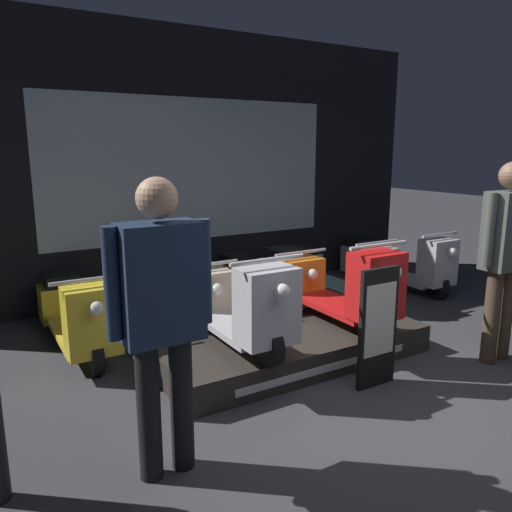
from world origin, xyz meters
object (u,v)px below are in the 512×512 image
Objects in this scene: scooter_backrow_1 at (180,297)px; person_left_browsing at (161,307)px; scooter_backrow_2 at (265,283)px; price_sign_board at (378,327)px; scooter_display_left at (225,300)px; scooter_backrow_3 at (336,272)px; scooter_backrow_0 at (76,314)px; scooter_backrow_4 at (396,263)px; person_right_browsing at (505,248)px; scooter_display_right at (325,283)px.

scooter_backrow_1 is 2.47m from person_left_browsing.
scooter_backrow_2 is 1.92× the size of price_sign_board.
scooter_backrow_3 is at bearing 26.54° from scooter_display_left.
scooter_backrow_0 is 2.27m from person_left_browsing.
price_sign_board is (1.77, 0.18, -0.51)m from person_left_browsing.
scooter_backrow_1 and scooter_backrow_4 have the same top height.
scooter_backrow_1 is at bearing 111.77° from price_sign_board.
scooter_display_left reaches higher than scooter_backrow_0.
person_left_browsing reaches higher than scooter_display_left.
scooter_backrow_0 is 2.70m from price_sign_board.
person_left_browsing is at bearing 180.00° from person_right_browsing.
scooter_backrow_2 is 2.49m from person_right_browsing.
scooter_backrow_3 is at bearing 57.86° from price_sign_board.
scooter_display_left is 2.38m from person_right_browsing.
scooter_display_left is 1.00× the size of scooter_backrow_2.
person_left_browsing is (-0.97, -2.17, 0.66)m from scooter_backrow_1.
scooter_backrow_2 is at bearing 180.00° from scooter_backrow_3.
scooter_backrow_2 and scooter_backrow_4 have the same top height.
scooter_backrow_0 is 1.02m from scooter_backrow_1.
person_right_browsing is (-0.02, -2.17, 0.68)m from scooter_backrow_3.
scooter_display_right is at bearing -88.56° from scooter_backrow_2.
scooter_display_right reaches higher than scooter_backrow_0.
scooter_backrow_0 is (-2.08, 1.03, -0.24)m from scooter_display_right.
scooter_backrow_4 is at bearing 26.98° from scooter_display_right.
person_right_browsing reaches higher than scooter_display_right.
scooter_backrow_2 is at bearing 114.83° from person_right_browsing.
scooter_backrow_4 is (3.09, 1.03, -0.24)m from scooter_display_left.
scooter_backrow_0 is at bearing 180.00° from scooter_backrow_1.
scooter_display_left is 1.00× the size of scooter_display_right.
scooter_backrow_0 is at bearing 180.00° from scooter_backrow_2.
person_left_browsing is (-4.05, -2.17, 0.66)m from scooter_backrow_4.
scooter_backrow_2 is 1.00× the size of scooter_backrow_4.
scooter_display_right is 1.00× the size of scooter_backrow_0.
scooter_backrow_3 is 1.08× the size of person_left_browsing.
scooter_backrow_3 is 1.92× the size of price_sign_board.
scooter_backrow_0 is 3.07m from scooter_backrow_3.
price_sign_board is at bearing -122.14° from scooter_backrow_3.
person_left_browsing is at bearing -150.60° from scooter_display_right.
scooter_backrow_2 is 2.05m from scooter_backrow_4.
price_sign_board is at bearing 171.86° from person_right_browsing.
scooter_backrow_0 is (-1.01, 1.03, -0.24)m from scooter_display_left.
person_left_browsing is at bearing -144.32° from scooter_backrow_3.
person_right_browsing is at bearing -115.71° from scooter_backrow_4.
person_left_browsing reaches higher than scooter_backrow_3.
scooter_backrow_3 is (3.07, 0.00, 0.00)m from scooter_backrow_0.
price_sign_board is at bearing -104.78° from scooter_display_right.
person_right_browsing is (1.00, -2.17, 0.68)m from scooter_backrow_2.
scooter_backrow_0 is 1.00× the size of scooter_backrow_2.
person_right_browsing is at bearing -35.40° from scooter_backrow_0.
scooter_backrow_2 is 3.02m from person_left_browsing.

